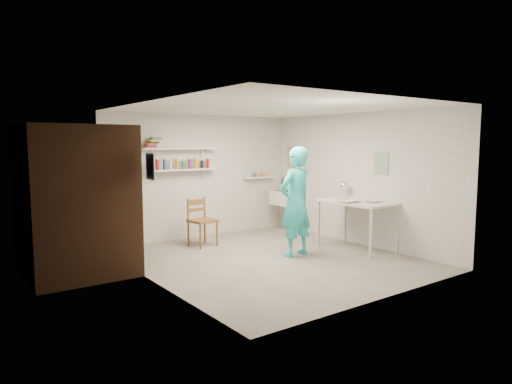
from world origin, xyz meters
TOP-DOWN VIEW (x-y plane):
  - floor at (0.00, 0.00)m, footprint 4.00×4.50m
  - ceiling at (0.00, 0.00)m, footprint 4.00×4.50m
  - wall_back at (0.00, 2.26)m, footprint 4.00×0.02m
  - wall_front at (0.00, -2.26)m, footprint 4.00×0.02m
  - wall_left at (-2.01, 0.00)m, footprint 0.02×4.50m
  - wall_right at (2.01, 0.00)m, footprint 0.02×4.50m
  - doorway_recess at (-1.99, 1.05)m, footprint 0.02×0.90m
  - corridor_box at (-2.70, 1.05)m, footprint 1.40×1.50m
  - door_lintel at (-1.97, 1.05)m, footprint 0.06×1.05m
  - door_jamb_near at (-1.97, 0.55)m, footprint 0.06×0.10m
  - door_jamb_far at (-1.97, 1.55)m, footprint 0.06×0.10m
  - shelf_lower at (-0.50, 2.13)m, footprint 1.50×0.22m
  - shelf_upper at (-0.50, 2.13)m, footprint 1.50×0.22m
  - ledge_shelf at (1.35, 2.17)m, footprint 0.70×0.14m
  - poster_left at (-1.99, 0.05)m, footprint 0.01×0.28m
  - poster_right_a at (1.99, 1.80)m, footprint 0.01×0.34m
  - poster_right_b at (1.99, -0.55)m, footprint 0.01×0.30m
  - belfast_sink at (1.75, 1.70)m, footprint 0.48×0.60m
  - man at (0.48, -0.04)m, footprint 0.71×0.51m
  - wall_clock at (0.51, 0.18)m, footprint 0.32×0.08m
  - wooden_chair at (-0.42, 1.46)m, footprint 0.49×0.47m
  - work_table at (1.64, -0.34)m, footprint 0.76×1.27m
  - desk_lamp at (1.85, 0.17)m, footprint 0.16×0.16m
  - spray_cans at (-0.50, 2.13)m, footprint 1.32×0.06m
  - book_stack at (-1.04, 2.13)m, footprint 0.30×0.14m
  - ledge_pots at (1.35, 2.17)m, footprint 0.48×0.07m
  - papers at (1.64, -0.34)m, footprint 0.30×0.22m

SIDE VIEW (x-z plane):
  - floor at x=0.00m, z-range -0.02..0.00m
  - work_table at x=1.64m, z-range 0.00..0.85m
  - wooden_chair at x=-0.42m, z-range 0.00..0.93m
  - belfast_sink at x=1.75m, z-range 0.55..0.85m
  - papers at x=1.64m, z-range 0.85..0.87m
  - man at x=0.48m, z-range 0.00..1.80m
  - doorway_recess at x=-1.99m, z-range 0.00..2.00m
  - door_jamb_near at x=-1.97m, z-range 0.00..2.00m
  - door_jamb_far at x=-1.97m, z-range 0.00..2.00m
  - corridor_box at x=-2.70m, z-range 0.00..2.10m
  - desk_lamp at x=1.85m, z-range 0.99..1.15m
  - ledge_shelf at x=1.35m, z-range 1.11..1.14m
  - ledge_pots at x=1.35m, z-range 1.14..1.22m
  - wall_clock at x=0.51m, z-range 1.04..1.36m
  - wall_back at x=0.00m, z-range 0.00..2.40m
  - wall_front at x=0.00m, z-range 0.00..2.40m
  - wall_left at x=-2.01m, z-range 0.00..2.40m
  - wall_right at x=2.01m, z-range 0.00..2.40m
  - shelf_lower at x=-0.50m, z-range 1.34..1.36m
  - spray_cans at x=-0.50m, z-range 1.36..1.53m
  - poster_right_b at x=1.99m, z-range 1.31..1.69m
  - poster_left at x=-1.99m, z-range 1.37..1.73m
  - poster_right_a at x=1.99m, z-range 1.34..1.76m
  - shelf_upper at x=-0.50m, z-range 1.74..1.76m
  - book_stack at x=-1.04m, z-range 1.77..1.96m
  - door_lintel at x=-1.97m, z-range 2.00..2.10m
  - ceiling at x=0.00m, z-range 2.40..2.42m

